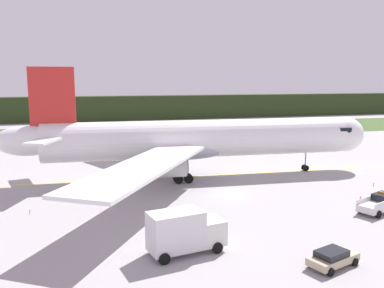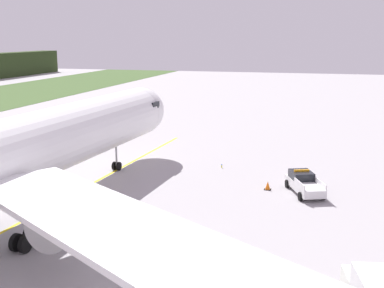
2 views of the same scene
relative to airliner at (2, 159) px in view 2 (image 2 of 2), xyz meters
The scene contains 6 objects.
ground 11.40m from the airliner, 81.35° to the right, with size 320.00×320.00×0.00m, color #A09C9E.
taxiway_centerline_main 5.30m from the airliner, ahead, with size 68.25×0.30×0.01m, color yellow.
airliner is the anchor object (origin of this frame).
ops_pickup_truck 25.22m from the airliner, 54.57° to the right, with size 5.84×3.88×1.94m.
apron_cone 22.90m from the airliner, 49.56° to the right, with size 0.62×0.62×0.78m.
taxiway_edge_light_east 24.25m from the airliner, 28.78° to the right, with size 0.12×0.12×0.43m.
Camera 2 is at (-30.85, -11.91, 13.76)m, focal length 46.70 mm.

